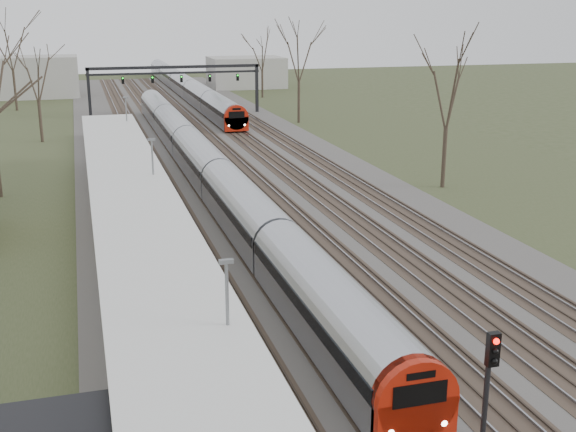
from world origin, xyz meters
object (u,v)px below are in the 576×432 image
train_far (185,85)px  passenger (209,369)px  train_near (202,161)px  signal_post (489,376)px

train_far → passenger: train_far is taller
train_near → passenger: 34.32m
train_near → signal_post: signal_post is taller
train_near → train_far: (7.00, 57.15, 0.00)m
train_near → passenger: size_ratio=43.91×
signal_post → train_far: bearing=86.8°
passenger → signal_post: 8.43m
train_near → passenger: train_near is taller
train_far → passenger: size_ratio=43.91×
train_near → passenger: (-5.48, -33.87, 0.38)m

